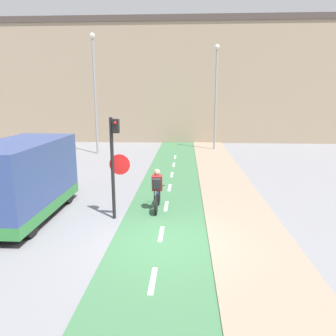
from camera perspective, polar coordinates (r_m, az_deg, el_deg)
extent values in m
plane|color=gray|center=(9.39, -1.43, -12.74)|extent=(120.00, 120.00, 0.00)
cube|color=#3D7047|center=(9.39, -1.43, -12.69)|extent=(2.73, 60.00, 0.02)
cube|color=white|center=(7.63, -2.67, -18.96)|extent=(0.12, 1.10, 0.00)
cube|color=white|center=(9.84, -1.19, -11.39)|extent=(0.12, 1.10, 0.00)
cube|color=white|center=(12.16, -0.31, -6.65)|extent=(0.12, 1.10, 0.00)
cube|color=white|center=(14.55, 0.28, -3.44)|extent=(0.12, 1.10, 0.00)
cube|color=white|center=(16.96, 0.69, -1.15)|extent=(0.12, 1.10, 0.00)
cube|color=white|center=(19.40, 1.01, 0.58)|extent=(0.12, 1.10, 0.00)
cube|color=white|center=(21.85, 1.25, 1.92)|extent=(0.12, 1.10, 0.00)
cube|color=gray|center=(9.54, 14.50, -12.57)|extent=(2.40, 60.00, 0.05)
cube|color=gray|center=(31.09, 1.90, 14.24)|extent=(60.00, 5.00, 10.00)
cube|color=#473D38|center=(31.70, 1.97, 23.77)|extent=(60.00, 5.20, 0.50)
cylinder|color=black|center=(10.73, -9.62, -0.26)|extent=(0.11, 0.11, 3.34)
cube|color=black|center=(10.49, -9.06, 7.23)|extent=(0.20, 0.20, 0.44)
sphere|color=red|center=(10.37, -9.21, 7.78)|extent=(0.09, 0.09, 0.09)
cone|color=red|center=(10.64, -8.42, 0.60)|extent=(0.67, 0.01, 0.67)
cone|color=silver|center=(10.65, -8.42, 0.60)|extent=(0.60, 0.02, 0.60)
cylinder|color=gray|center=(23.61, -12.57, 11.90)|extent=(0.14, 0.14, 7.82)
sphere|color=silver|center=(23.94, -13.05, 21.56)|extent=(0.36, 0.36, 0.36)
cylinder|color=gray|center=(24.93, 8.28, 11.51)|extent=(0.14, 0.14, 7.33)
sphere|color=silver|center=(25.17, 8.57, 20.13)|extent=(0.36, 0.36, 0.36)
cylinder|color=black|center=(11.31, -2.09, -6.49)|extent=(0.07, 0.66, 0.66)
cylinder|color=black|center=(12.31, -1.65, -4.91)|extent=(0.07, 0.66, 0.66)
cylinder|color=navy|center=(11.95, -1.79, -4.58)|extent=(0.04, 0.67, 0.41)
cylinder|color=navy|center=(11.48, -1.99, -5.21)|extent=(0.04, 0.35, 0.44)
cylinder|color=navy|center=(11.74, -1.86, -3.84)|extent=(0.04, 0.97, 0.07)
cylinder|color=navy|center=(11.50, -2.00, -6.21)|extent=(0.04, 0.40, 0.05)
cylinder|color=black|center=(12.19, -1.67, -3.06)|extent=(0.46, 0.03, 0.03)
cube|color=maroon|center=(11.54, -1.92, -2.59)|extent=(0.36, 0.31, 0.59)
sphere|color=tan|center=(11.49, -1.92, -0.71)|extent=(0.22, 0.22, 0.22)
cylinder|color=#232328|center=(11.64, -2.41, -4.70)|extent=(0.04, 0.07, 0.42)
cylinder|color=#232328|center=(11.62, -1.43, -4.72)|extent=(0.04, 0.07, 0.42)
cube|color=#28282D|center=(11.37, -2.00, -2.73)|extent=(0.28, 0.23, 0.39)
cube|color=#334784|center=(11.79, -24.16, -1.39)|extent=(2.09, 4.79, 2.32)
cube|color=#33843D|center=(12.04, -23.75, -5.92)|extent=(2.10, 4.80, 0.36)
cube|color=black|center=(13.82, -19.88, 2.56)|extent=(1.89, 0.04, 0.70)
cylinder|color=black|center=(13.81, -24.36, -4.03)|extent=(0.18, 0.70, 0.70)
cylinder|color=black|center=(13.05, -16.97, -4.36)|extent=(0.18, 0.70, 0.70)
cylinder|color=black|center=(10.35, -22.86, -9.23)|extent=(0.18, 0.70, 0.70)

